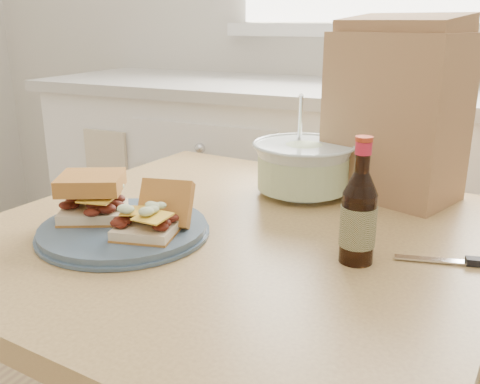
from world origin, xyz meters
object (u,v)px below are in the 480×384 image
at_px(coleslaw_bowl, 303,169).
at_px(beer_bottle, 359,216).
at_px(paper_bag, 395,117).
at_px(dining_table, 235,282).

height_order(coleslaw_bowl, beer_bottle, coleslaw_bowl).
xyz_separation_m(beer_bottle, paper_bag, (-0.02, 0.39, 0.10)).
bearing_deg(beer_bottle, paper_bag, 87.34).
bearing_deg(dining_table, beer_bottle, -4.59).
height_order(coleslaw_bowl, paper_bag, paper_bag).
relative_size(beer_bottle, paper_bag, 0.59).
bearing_deg(paper_bag, dining_table, -103.44).
xyz_separation_m(dining_table, coleslaw_bowl, (0.05, 0.26, 0.17)).
height_order(beer_bottle, paper_bag, paper_bag).
bearing_deg(beer_bottle, coleslaw_bowl, 117.88).
bearing_deg(coleslaw_bowl, dining_table, -100.39).
distance_m(coleslaw_bowl, paper_bag, 0.23).
distance_m(dining_table, paper_bag, 0.50).
height_order(dining_table, paper_bag, paper_bag).
height_order(dining_table, beer_bottle, beer_bottle).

